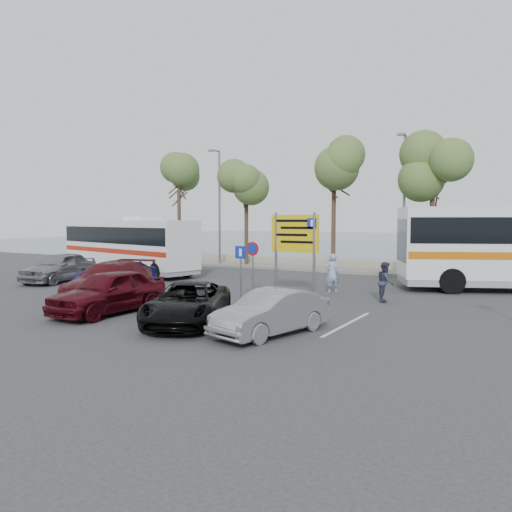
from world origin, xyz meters
The scene contains 23 objects.
ground centered at (0.00, 0.00, 0.00)m, with size 120.00×120.00×0.00m, color #2F2F31.
kerb_strip centered at (0.00, 14.00, 0.07)m, with size 44.00×2.40×0.15m, color gray.
seawall centered at (0.00, 16.00, 0.30)m, with size 48.00×0.80×0.60m, color #A09980.
sea centered at (0.00, 60.00, 0.01)m, with size 140.00×140.00×0.00m, color #384A5B.
tree_far_left centered at (-14.00, 14.00, 6.33)m, with size 3.20×3.20×7.60m.
tree_left centered at (-8.00, 14.00, 6.00)m, with size 3.20×3.20×7.20m.
tree_mid centered at (-1.50, 14.00, 6.65)m, with size 3.20×3.20×8.00m.
tree_right centered at (4.50, 14.00, 6.17)m, with size 3.20×3.20×7.40m.
street_lamp_left centered at (-10.00, 13.52, 4.60)m, with size 0.45×1.15×8.01m.
street_lamp_right centered at (3.00, 13.52, 4.60)m, with size 0.45×1.15×8.01m.
direction_sign centered at (1.00, 3.20, 2.43)m, with size 2.20×0.12×3.60m.
sign_no_stop centered at (-0.60, 2.38, 1.58)m, with size 0.60×0.08×2.35m.
sign_parking centered at (-0.20, 0.79, 1.47)m, with size 0.50×0.07×2.25m.
lane_markings centered at (-1.14, -1.00, 0.00)m, with size 12.02×4.20×0.01m, color silver, non-canonical shape.
coach_bus_left centered at (-12.00, 6.50, 1.61)m, with size 11.37×4.75×3.47m.
car_silver_a centered at (-12.00, 1.50, 0.79)m, with size 1.85×4.61×1.57m, color gray.
car_blue centered at (-7.86, 1.50, 0.63)m, with size 1.34×3.85×1.27m, color #100F4A.
car_maroon centered at (-5.46, -1.14, 0.76)m, with size 2.12×5.22×1.52m, color #550E14.
car_red centered at (-3.00, -3.50, 0.78)m, with size 1.83×4.55×1.55m, color #4E0B15.
suv_black centered at (0.50, -3.50, 0.65)m, with size 2.17×4.71×1.31m, color black.
car_silver_b centered at (3.50, -3.50, 0.64)m, with size 1.35×3.88×1.28m, color gray.
pedestrian_near centered at (2.00, 5.00, 0.89)m, with size 0.65×0.43×1.78m, color #91AAD4.
pedestrian_far centered at (4.73, 3.83, 0.81)m, with size 0.78×0.61×1.61m, color #2F3147.
Camera 1 is at (10.26, -15.91, 3.31)m, focal length 35.00 mm.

